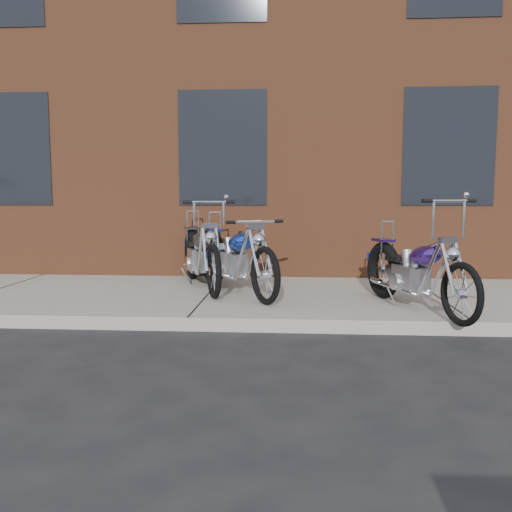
{
  "coord_description": "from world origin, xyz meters",
  "views": [
    {
      "loc": [
        1.13,
        -5.62,
        1.45
      ],
      "look_at": [
        0.68,
        0.8,
        0.73
      ],
      "focal_mm": 38.0,
      "sensor_mm": 36.0,
      "label": 1
    }
  ],
  "objects": [
    {
      "name": "building_brick",
      "position": [
        0.0,
        8.0,
        4.0
      ],
      "size": [
        22.0,
        10.0,
        8.0
      ],
      "primitive_type": "cube",
      "color": "brown",
      "rests_on": "ground"
    },
    {
      "name": "ground",
      "position": [
        0.0,
        0.0,
        0.0
      ],
      "size": [
        120.0,
        120.0,
        0.0
      ],
      "primitive_type": "plane",
      "color": "black",
      "rests_on": "ground"
    },
    {
      "name": "chopper_third",
      "position": [
        -0.18,
        1.97,
        0.59
      ],
      "size": [
        0.97,
        2.34,
        1.24
      ],
      "rotation": [
        0.0,
        0.0,
        -1.23
      ],
      "color": "black",
      "rests_on": "sidewalk"
    },
    {
      "name": "sidewalk",
      "position": [
        0.0,
        1.5,
        0.07
      ],
      "size": [
        22.0,
        3.0,
        0.15
      ],
      "primitive_type": "cube",
      "color": "gray",
      "rests_on": "ground"
    },
    {
      "name": "chopper_purple",
      "position": [
        2.52,
        0.61,
        0.56
      ],
      "size": [
        0.89,
        2.16,
        1.27
      ],
      "rotation": [
        0.0,
        0.0,
        -1.23
      ],
      "color": "black",
      "rests_on": "sidewalk"
    },
    {
      "name": "chopper_blue",
      "position": [
        0.34,
        1.56,
        0.59
      ],
      "size": [
        1.32,
        2.18,
        1.06
      ],
      "rotation": [
        0.0,
        0.0,
        -1.05
      ],
      "color": "black",
      "rests_on": "sidewalk"
    }
  ]
}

